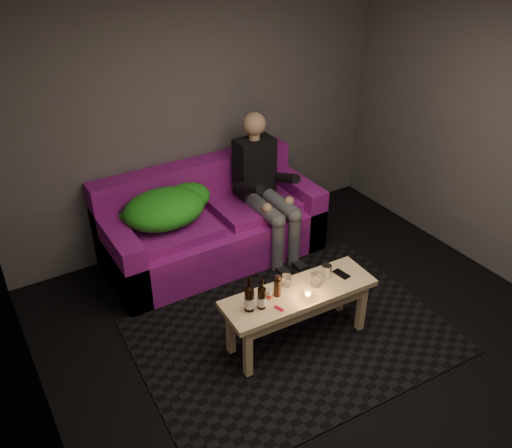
% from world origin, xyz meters
% --- Properties ---
extents(floor, '(4.50, 4.50, 0.00)m').
position_xyz_m(floor, '(0.00, 0.00, 0.00)').
color(floor, black).
rests_on(floor, ground).
extents(room, '(4.50, 4.50, 4.50)m').
position_xyz_m(room, '(0.00, 0.47, 1.64)').
color(room, silver).
rests_on(room, ground).
extents(rug, '(2.51, 1.88, 0.01)m').
position_xyz_m(rug, '(-0.13, 0.41, 0.01)').
color(rug, black).
rests_on(rug, floor).
extents(sofa, '(2.07, 0.93, 0.89)m').
position_xyz_m(sofa, '(-0.15, 1.82, 0.32)').
color(sofa, '#7A1063').
rests_on(sofa, floor).
extents(green_blanket, '(0.91, 0.62, 0.31)m').
position_xyz_m(green_blanket, '(-0.57, 1.81, 0.67)').
color(green_blanket, '#188618').
rests_on(green_blanket, sofa).
extents(person, '(0.37, 0.86, 1.38)m').
position_xyz_m(person, '(0.36, 1.65, 0.71)').
color(person, black).
rests_on(person, sofa).
extents(coffee_table, '(1.24, 0.44, 0.50)m').
position_xyz_m(coffee_table, '(-0.13, 0.36, 0.41)').
color(coffee_table, tan).
rests_on(coffee_table, rug).
extents(beer_bottle_a, '(0.07, 0.07, 0.29)m').
position_xyz_m(beer_bottle_a, '(-0.57, 0.38, 0.61)').
color(beer_bottle_a, black).
rests_on(beer_bottle_a, coffee_table).
extents(beer_bottle_b, '(0.06, 0.06, 0.25)m').
position_xyz_m(beer_bottle_b, '(-0.48, 0.35, 0.59)').
color(beer_bottle_b, black).
rests_on(beer_bottle_b, coffee_table).
extents(salt_shaker, '(0.04, 0.04, 0.08)m').
position_xyz_m(salt_shaker, '(-0.38, 0.40, 0.54)').
color(salt_shaker, silver).
rests_on(salt_shaker, coffee_table).
extents(pepper_mill, '(0.07, 0.07, 0.14)m').
position_xyz_m(pepper_mill, '(-0.31, 0.41, 0.57)').
color(pepper_mill, black).
rests_on(pepper_mill, coffee_table).
extents(tumbler_back, '(0.09, 0.09, 0.09)m').
position_xyz_m(tumbler_back, '(-0.18, 0.47, 0.54)').
color(tumbler_back, white).
rests_on(tumbler_back, coffee_table).
extents(tealight, '(0.06, 0.06, 0.05)m').
position_xyz_m(tealight, '(-0.13, 0.26, 0.52)').
color(tealight, white).
rests_on(tealight, coffee_table).
extents(tumbler_front, '(0.10, 0.10, 0.11)m').
position_xyz_m(tumbler_front, '(0.02, 0.36, 0.55)').
color(tumbler_front, white).
rests_on(tumbler_front, coffee_table).
extents(steel_cup, '(0.08, 0.08, 0.11)m').
position_xyz_m(steel_cup, '(0.15, 0.40, 0.55)').
color(steel_cup, silver).
rests_on(steel_cup, coffee_table).
extents(smartphone, '(0.09, 0.15, 0.01)m').
position_xyz_m(smartphone, '(0.27, 0.36, 0.50)').
color(smartphone, black).
rests_on(smartphone, coffee_table).
extents(red_lighter, '(0.04, 0.08, 0.01)m').
position_xyz_m(red_lighter, '(-0.38, 0.27, 0.51)').
color(red_lighter, red).
rests_on(red_lighter, coffee_table).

